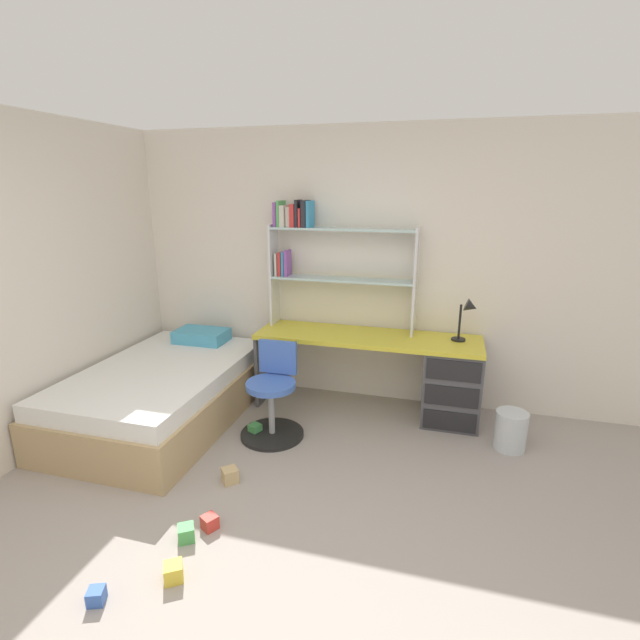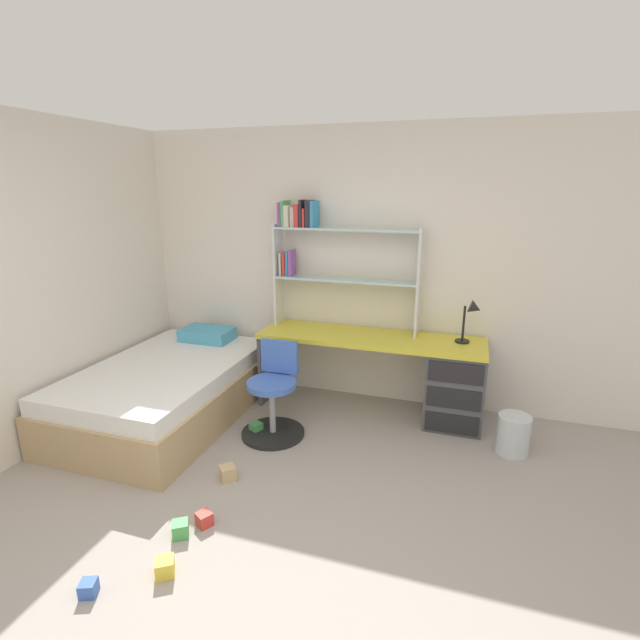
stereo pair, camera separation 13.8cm
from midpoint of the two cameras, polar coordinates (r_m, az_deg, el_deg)
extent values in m
cube|color=#9E938C|center=(2.70, -7.82, -31.82)|extent=(5.48, 6.12, 0.02)
cube|color=silver|center=(4.37, 5.05, 6.26)|extent=(5.48, 0.06, 2.51)
cube|color=gold|center=(4.18, 4.82, -2.14)|extent=(1.98, 0.55, 0.04)
cube|color=#4C4C51|center=(4.24, 14.81, -7.50)|extent=(0.48, 0.53, 0.67)
cube|color=#4C4C51|center=(4.57, -7.43, -5.36)|extent=(0.03, 0.50, 0.67)
cube|color=black|center=(4.09, 14.50, -11.84)|extent=(0.43, 0.01, 0.17)
cube|color=black|center=(4.00, 14.73, -8.99)|extent=(0.43, 0.01, 0.17)
cube|color=black|center=(3.91, 14.96, -6.00)|extent=(0.43, 0.01, 0.17)
cube|color=silver|center=(4.46, -6.50, 5.48)|extent=(0.02, 0.22, 0.94)
cube|color=silver|center=(4.16, 10.55, 4.55)|extent=(0.02, 0.22, 0.94)
cube|color=silver|center=(4.26, 1.73, 4.96)|extent=(1.29, 0.22, 0.02)
cube|color=silver|center=(4.20, 1.78, 11.01)|extent=(1.29, 0.22, 0.02)
cube|color=beige|center=(4.43, -6.05, 6.79)|extent=(0.02, 0.14, 0.21)
cube|color=red|center=(4.42, -5.66, 6.83)|extent=(0.03, 0.13, 0.22)
cube|color=#338CBF|center=(4.41, -5.27, 6.86)|extent=(0.02, 0.13, 0.22)
cube|color=purple|center=(4.39, -4.87, 6.93)|extent=(0.03, 0.14, 0.24)
cube|color=purple|center=(4.38, -6.17, 12.66)|extent=(0.03, 0.16, 0.21)
cube|color=#4CA559|center=(4.37, -5.69, 12.76)|extent=(0.02, 0.19, 0.23)
cube|color=beige|center=(4.35, -5.24, 12.50)|extent=(0.04, 0.19, 0.19)
cube|color=beige|center=(4.34, -4.65, 12.40)|extent=(0.04, 0.13, 0.17)
cube|color=red|center=(4.32, -4.08, 12.57)|extent=(0.04, 0.17, 0.20)
cube|color=#26262D|center=(4.31, -3.60, 12.82)|extent=(0.02, 0.16, 0.24)
cube|color=red|center=(4.30, -3.20, 12.33)|extent=(0.02, 0.16, 0.16)
cube|color=#26262D|center=(4.29, -2.69, 12.80)|extent=(0.04, 0.18, 0.23)
cube|color=#338CBF|center=(4.27, -2.14, 12.76)|extent=(0.03, 0.19, 0.23)
cylinder|color=black|center=(4.18, 15.56, -2.29)|extent=(0.12, 0.12, 0.02)
cylinder|color=black|center=(4.13, 15.72, -0.21)|extent=(0.02, 0.02, 0.30)
cone|color=black|center=(4.05, 17.00, 1.56)|extent=(0.12, 0.11, 0.13)
cylinder|color=black|center=(4.01, -6.84, -13.61)|extent=(0.52, 0.52, 0.03)
cylinder|color=#A5A8AD|center=(3.92, -6.94, -11.07)|extent=(0.05, 0.05, 0.43)
cylinder|color=#3F66BF|center=(3.81, -7.06, -7.87)|extent=(0.40, 0.40, 0.05)
cube|color=#3F66BF|center=(3.90, -6.16, -4.50)|extent=(0.32, 0.04, 0.28)
cube|color=tan|center=(4.40, -19.31, -9.24)|extent=(1.22, 1.92, 0.36)
cube|color=white|center=(4.31, -19.61, -6.25)|extent=(1.16, 1.86, 0.14)
cube|color=#4CA5CC|center=(4.82, -15.01, -1.87)|extent=(0.50, 0.32, 0.12)
cylinder|color=silver|center=(4.01, 21.24, -12.42)|extent=(0.25, 0.25, 0.31)
cube|color=red|center=(3.15, -14.60, -22.72)|extent=(0.12, 0.12, 0.08)
cube|color=#479E51|center=(3.10, -17.31, -23.53)|extent=(0.13, 0.13, 0.09)
cube|color=gold|center=(2.90, -18.87, -27.04)|extent=(0.13, 0.13, 0.10)
cube|color=#3860B7|center=(2.93, -26.95, -27.77)|extent=(0.10, 0.10, 0.08)
cube|color=tan|center=(3.50, -12.07, -18.00)|extent=(0.14, 0.14, 0.10)
cube|color=#479E51|center=(4.04, -8.91, -13.01)|extent=(0.12, 0.12, 0.09)
camera|label=1|loc=(0.07, -91.14, -0.32)|focal=26.31mm
camera|label=2|loc=(0.07, 88.86, 0.32)|focal=26.31mm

